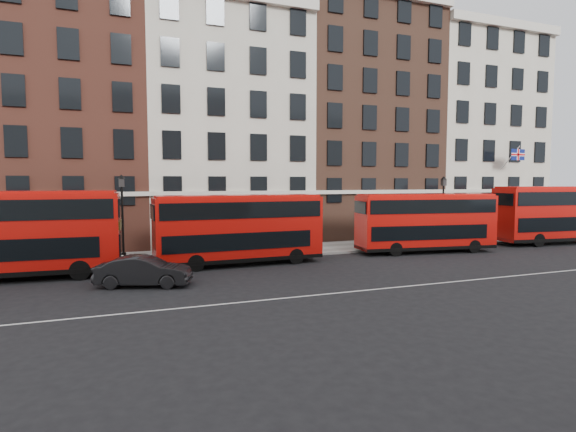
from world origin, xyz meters
name	(u,v)px	position (x,y,z in m)	size (l,w,h in m)	color
ground	(305,285)	(0.00, 0.00, 0.00)	(120.00, 120.00, 0.00)	black
pavement	(247,252)	(0.00, 10.50, 0.07)	(80.00, 5.00, 0.15)	slate
kerb	(258,258)	(0.00, 8.00, 0.08)	(80.00, 0.30, 0.16)	gray
road_centre_line	(322,294)	(0.00, -2.00, 0.01)	(70.00, 0.12, 0.01)	white
building_terrace	(220,120)	(-0.31, 17.88, 10.24)	(64.00, 11.95, 22.00)	beige
bus_a	(6,233)	(-13.84, 6.39, 2.45)	(10.96, 3.07, 4.56)	red
bus_b	(239,228)	(-1.65, 6.39, 2.27)	(10.16, 2.72, 4.24)	red
bus_c	(425,221)	(11.97, 6.39, 2.24)	(10.18, 3.69, 4.18)	red
bus_d	(559,213)	(25.14, 6.39, 2.50)	(11.32, 3.77, 4.67)	red
car_front	(144,271)	(-7.36, 2.50, 0.73)	(1.55, 4.46, 1.47)	black
lamp_post_left	(122,214)	(-8.23, 8.77, 3.08)	(0.44, 0.44, 5.33)	black
lamp_post_right	(443,207)	(15.22, 8.48, 3.08)	(0.44, 0.44, 5.33)	black
traffic_light	(539,212)	(25.04, 8.20, 2.45)	(0.25, 0.45, 3.27)	black
iron_railings	(240,240)	(0.00, 12.70, 0.65)	(6.60, 0.06, 1.00)	black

